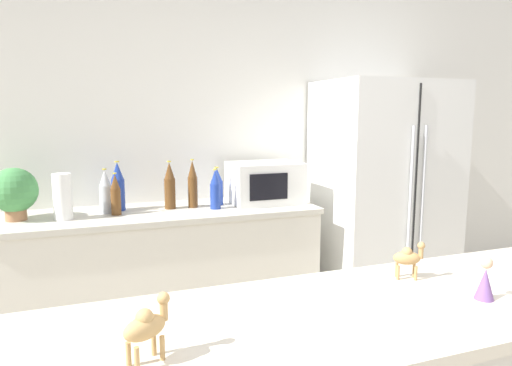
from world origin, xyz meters
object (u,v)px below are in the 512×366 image
Objects in this scene: refrigerator at (383,201)px; back_bottle_6 at (217,187)px; paper_towel_roll at (63,197)px; camel_figurine_second at (147,325)px; back_bottle_3 at (170,186)px; back_bottle_1 at (215,190)px; back_bottle_0 at (193,184)px; back_bottle_5 at (105,192)px; back_bottle_2 at (118,187)px; back_bottle_4 at (116,195)px; wise_man_figurine_crimson at (485,281)px; potted_plant at (14,192)px; microwave at (265,183)px; camel_figurine at (408,257)px.

back_bottle_6 is at bearing 174.37° from refrigerator.
paper_towel_roll reaches higher than camel_figurine_second.
refrigerator is 5.61× the size of back_bottle_3.
back_bottle_0 is at bearing 143.29° from back_bottle_1.
back_bottle_3 reaches higher than back_bottle_5.
back_bottle_2 reaches higher than camel_figurine_second.
back_bottle_4 is 0.09m from back_bottle_5.
back_bottle_6 is (-1.25, 0.12, 0.16)m from refrigerator.
back_bottle_1 reaches higher than wise_man_figurine_crimson.
back_bottle_4 is 1.00× the size of back_bottle_6.
microwave is at bearing 0.45° from potted_plant.
camel_figurine_second is (-0.06, -2.04, 0.01)m from back_bottle_2.
back_bottle_3 is 0.32m from back_bottle_6.
back_bottle_4 is at bearing -4.91° from potted_plant.
back_bottle_0 is at bearing 100.97° from camel_figurine.
back_bottle_6 is at bearing 1.86° from back_bottle_5.
back_bottle_1 is 0.68m from back_bottle_5.
back_bottle_0 reaches higher than back_bottle_2.
potted_plant is 0.97× the size of back_bottle_2.
wise_man_figurine_crimson is (0.59, -1.97, -0.02)m from back_bottle_3.
microwave is 1.00m from back_bottle_4.
microwave is 0.51m from back_bottle_0.
back_bottle_0 is 2.04m from camel_figurine_second.
microwave is at bearing -4.26° from back_bottle_2.
paper_towel_roll is 2.23m from wise_man_figurine_crimson.
back_bottle_6 is (-0.33, 0.03, -0.02)m from microwave.
potted_plant is at bearing 176.23° from back_bottle_1.
paper_towel_roll is 0.85× the size of back_bottle_0.
back_bottle_5 is (-0.40, -0.00, -0.02)m from back_bottle_3.
refrigerator reaches higher than camel_figurine.
potted_plant reaches higher than back_bottle_1.
potted_plant is 1.17m from back_bottle_1.
wise_man_figurine_crimson is (0.93, -1.89, 0.01)m from back_bottle_4.
back_bottle_2 is 2.04m from camel_figurine_second.
back_bottle_5 is at bearing 177.09° from refrigerator.
back_bottle_0 reaches higher than camel_figurine.
camel_figurine_second is at bearing -165.08° from camel_figurine.
back_bottle_5 is (-0.06, 0.07, 0.01)m from back_bottle_4.
back_bottle_1 is (-1.29, -0.00, 0.16)m from refrigerator.
back_bottle_1 is at bearing -166.72° from microwave.
back_bottle_3 is at bearing 79.27° from camel_figurine_second.
camel_figurine_second is (0.02, -1.98, 0.03)m from back_bottle_5.
back_bottle_0 is at bearing -0.54° from back_bottle_5.
camel_figurine is at bearing -74.49° from back_bottle_3.
back_bottle_0 is 1.02× the size of back_bottle_3.
wise_man_figurine_crimson is at bearing -63.92° from back_bottle_4.
back_bottle_1 is at bearing 70.86° from camel_figurine_second.
paper_towel_roll reaches higher than back_bottle_1.
back_bottle_1 is (0.91, -0.00, -0.01)m from paper_towel_roll.
potted_plant is at bearing 175.09° from back_bottle_4.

